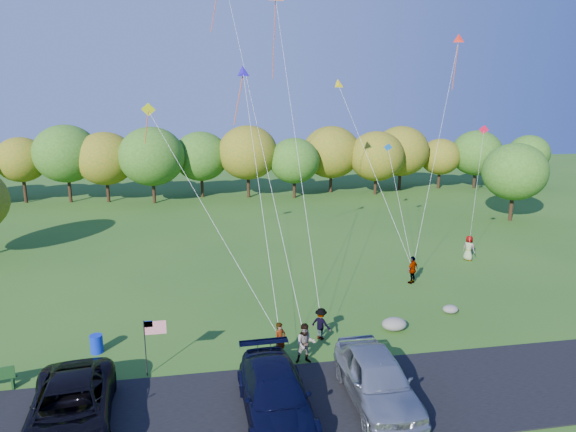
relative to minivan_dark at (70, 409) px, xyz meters
The scene contains 16 objects.
ground 11.15m from the minivan_dark, 22.06° to the left, with size 140.00×140.00×0.00m, color #285317.
asphalt_lane 10.34m from the minivan_dark, ahead, with size 44.00×6.00×0.06m, color black.
treeline 42.16m from the minivan_dark, 73.91° to the left, with size 76.12×27.62×8.03m.
minivan_dark is the anchor object (origin of this frame).
minivan_navy 7.47m from the minivan_dark, ahead, with size 2.48×6.11×1.77m, color black.
minivan_silver 11.56m from the minivan_dark, ahead, with size 2.37×5.90×2.01m, color #999DA3.
flyer_a 9.23m from the minivan_dark, 25.50° to the left, with size 0.64×0.42×1.77m, color #4C4C59.
flyer_b 9.99m from the minivan_dark, 19.72° to the left, with size 0.92×0.72×1.90m, color #4C4C59.
flyer_c 11.98m from the minivan_dark, 27.38° to the left, with size 1.06×0.61×1.64m, color #4C4C59.
flyer_d 21.87m from the minivan_dark, 33.36° to the left, with size 1.07×0.44×1.82m, color #4C4C59.
flyer_e 28.89m from the minivan_dark, 33.04° to the left, with size 0.91×0.59×1.87m, color #4C4C59.
trash_barrel 6.00m from the minivan_dark, 91.87° to the left, with size 0.59×0.59×0.88m, color #0B24AF.
flag_assembly 4.47m from the minivan_dark, 52.85° to the left, with size 0.96×0.62×2.59m.
boulder_near 15.77m from the minivan_dark, 21.69° to the left, with size 1.31×1.03×0.65m, color gray.
boulder_far 19.93m from the minivan_dark, 21.47° to the left, with size 0.87×0.73×0.46m, color slate.
kites_aloft 27.55m from the minivan_dark, 57.54° to the left, with size 23.25×12.04×14.24m.
Camera 1 is at (-5.31, -21.65, 12.10)m, focal length 32.00 mm.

